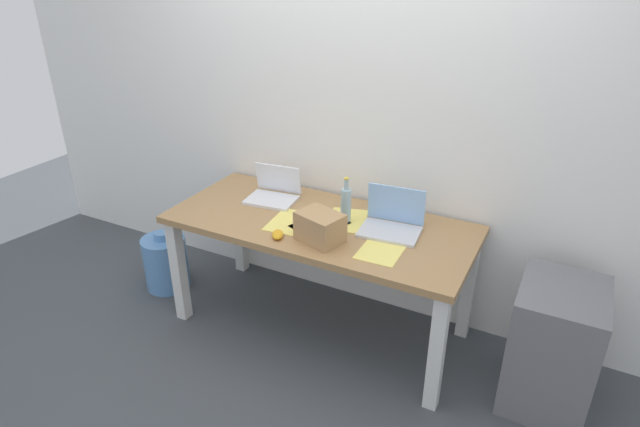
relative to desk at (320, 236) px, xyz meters
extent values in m
plane|color=#42474C|center=(0.00, 0.00, -0.63)|extent=(8.00, 8.00, 0.00)
cube|color=white|center=(0.00, 0.44, 0.67)|extent=(5.20, 0.08, 2.60)
cube|color=#A37A4C|center=(0.00, 0.00, 0.07)|extent=(1.74, 0.76, 0.04)
cube|color=silver|center=(-0.81, -0.32, -0.29)|extent=(0.07, 0.07, 0.69)
cube|color=silver|center=(0.81, -0.32, -0.29)|extent=(0.07, 0.07, 0.69)
cube|color=silver|center=(-0.81, 0.32, -0.29)|extent=(0.07, 0.07, 0.69)
cube|color=silver|center=(0.81, 0.32, -0.29)|extent=(0.07, 0.07, 0.69)
cube|color=silver|center=(-0.39, 0.10, 0.10)|extent=(0.32, 0.24, 0.02)
cube|color=white|center=(-0.40, 0.21, 0.20)|extent=(0.30, 0.07, 0.18)
cube|color=silver|center=(0.40, 0.04, 0.10)|extent=(0.34, 0.25, 0.02)
cube|color=#8CB7EA|center=(0.39, 0.16, 0.22)|extent=(0.32, 0.05, 0.21)
cylinder|color=#99B7C1|center=(0.13, 0.07, 0.19)|extent=(0.06, 0.06, 0.20)
cylinder|color=#99B7C1|center=(0.13, 0.07, 0.32)|extent=(0.02, 0.02, 0.06)
cylinder|color=gold|center=(0.13, 0.07, 0.35)|extent=(0.03, 0.03, 0.01)
ellipsoid|color=gold|center=(-0.12, -0.27, 0.11)|extent=(0.10, 0.12, 0.03)
cube|color=tan|center=(0.10, -0.19, 0.17)|extent=(0.27, 0.23, 0.16)
cube|color=#F4E06B|center=(-0.15, -0.08, 0.09)|extent=(0.24, 0.32, 0.00)
cube|color=white|center=(0.02, -0.04, 0.09)|extent=(0.30, 0.35, 0.00)
cube|color=#F4E06B|center=(0.13, 0.08, 0.09)|extent=(0.28, 0.34, 0.00)
cube|color=#F4E06B|center=(0.43, -0.13, 0.09)|extent=(0.22, 0.30, 0.00)
cylinder|color=#598CC6|center=(-1.14, -0.10, -0.45)|extent=(0.29, 0.29, 0.37)
cylinder|color=#598CC6|center=(-1.14, -0.10, -0.24)|extent=(0.10, 0.10, 0.05)
cube|color=slate|center=(1.30, 0.00, -0.30)|extent=(0.40, 0.48, 0.67)
camera|label=1|loc=(1.24, -2.39, 1.48)|focal=30.01mm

